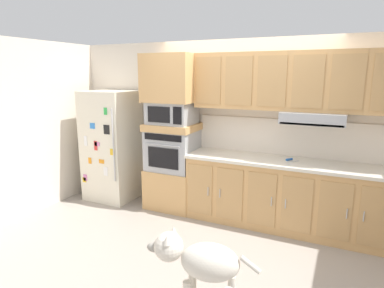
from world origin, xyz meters
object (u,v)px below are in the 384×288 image
Objects in this scene: built_in_oven at (173,150)px; refrigerator at (112,145)px; dog at (200,261)px; microwave at (172,113)px; screwdriver at (290,159)px.

refrigerator is at bearing -176.44° from built_in_oven.
refrigerator reaches higher than dog.
screwdriver is (1.71, 0.03, -0.53)m from microwave.
refrigerator is 2.51× the size of built_in_oven.
refrigerator is 1.24m from microwave.
built_in_oven is 0.71× the size of dog.
dog is at bearing -37.98° from refrigerator.
dog is (1.31, -1.94, -0.99)m from microwave.
refrigerator is 1.78× the size of dog.
built_in_oven reaches higher than dog.
built_in_oven is 1.71m from screwdriver.
screwdriver is at bearing 1.04° from built_in_oven.
screwdriver is at bearing 1.04° from microwave.
screwdriver is at bearing -111.56° from dog.
microwave is 2.54m from dog.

